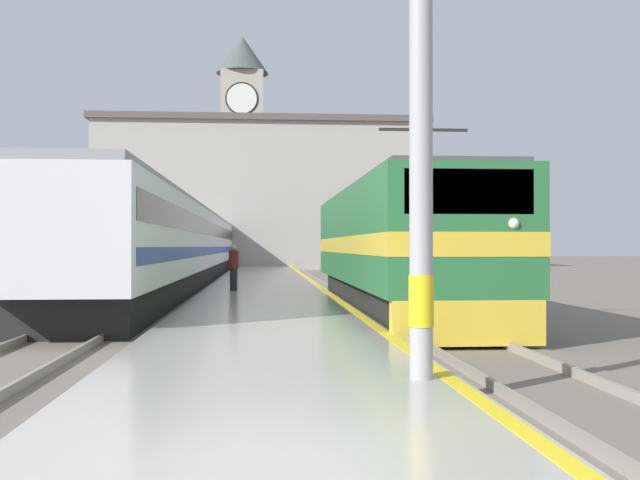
% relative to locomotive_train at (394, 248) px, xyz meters
% --- Properties ---
extents(ground_plane, '(200.00, 200.00, 0.00)m').
position_rel_locomotive_train_xyz_m(ground_plane, '(-3.51, 14.81, -1.82)').
color(ground_plane, '#70665B').
extents(platform, '(4.38, 140.00, 0.32)m').
position_rel_locomotive_train_xyz_m(platform, '(-3.51, 9.81, -1.66)').
color(platform, '#ADA89E').
rests_on(platform, ground).
extents(rail_track_near, '(2.83, 140.00, 0.16)m').
position_rel_locomotive_train_xyz_m(rail_track_near, '(0.00, 9.81, -1.79)').
color(rail_track_near, '#70665B').
rests_on(rail_track_near, ground).
extents(rail_track_far, '(2.84, 140.00, 0.16)m').
position_rel_locomotive_train_xyz_m(rail_track_far, '(-7.43, 9.81, -1.79)').
color(rail_track_far, '#70665B').
rests_on(rail_track_far, ground).
extents(locomotive_train, '(2.92, 15.14, 4.52)m').
position_rel_locomotive_train_xyz_m(locomotive_train, '(0.00, 0.00, 0.00)').
color(locomotive_train, black).
rests_on(locomotive_train, ground).
extents(passenger_train, '(2.92, 51.69, 3.61)m').
position_rel_locomotive_train_xyz_m(passenger_train, '(-7.43, 19.16, 0.14)').
color(passenger_train, black).
rests_on(passenger_train, ground).
extents(catenary_mast, '(2.09, 0.29, 7.63)m').
position_rel_locomotive_train_xyz_m(catenary_mast, '(-1.73, -11.80, 2.25)').
color(catenary_mast, '#9E9EA3').
rests_on(catenary_mast, platform).
extents(person_on_platform, '(0.34, 0.34, 1.59)m').
position_rel_locomotive_train_xyz_m(person_on_platform, '(-4.62, 5.70, -0.67)').
color(person_on_platform, '#23232D').
rests_on(person_on_platform, platform).
extents(clock_tower, '(5.06, 5.06, 22.33)m').
position_rel_locomotive_train_xyz_m(clock_tower, '(-5.58, 52.65, 10.15)').
color(clock_tower, '#ADA393').
rests_on(clock_tower, ground).
extents(station_building, '(26.83, 9.89, 12.13)m').
position_rel_locomotive_train_xyz_m(station_building, '(-3.69, 42.13, 4.27)').
color(station_building, '#A8A399').
rests_on(station_building, ground).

